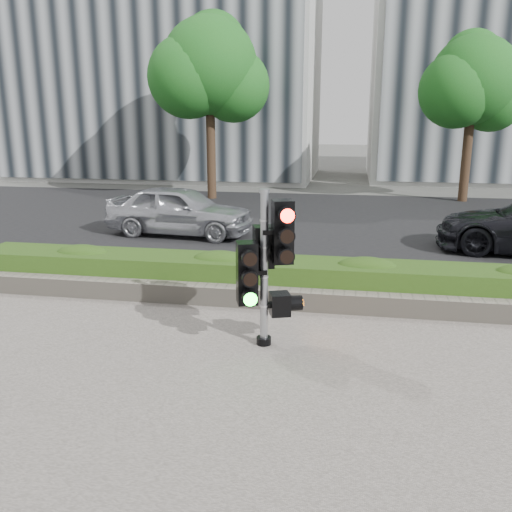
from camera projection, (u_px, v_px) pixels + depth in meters
name	position (u px, v px, depth m)	size (l,w,h in m)	color
ground	(261.00, 354.00, 7.70)	(120.00, 120.00, 0.00)	#51514C
sidewalk	(218.00, 460.00, 5.31)	(16.00, 11.00, 0.03)	#9E9389
road	(313.00, 222.00, 17.22)	(60.00, 13.00, 0.02)	black
curb	(287.00, 285.00, 10.68)	(60.00, 0.25, 0.12)	gray
stone_wall	(279.00, 298.00, 9.46)	(12.00, 0.32, 0.34)	gray
hedge	(284.00, 278.00, 10.03)	(12.00, 1.00, 0.68)	#508127
building_left	(168.00, 36.00, 29.27)	(16.00, 9.00, 15.00)	#B7B7B2
tree_left	(209.00, 70.00, 21.08)	(4.61, 4.03, 7.34)	black
tree_right	(473.00, 84.00, 20.46)	(4.10, 3.58, 6.53)	black
traffic_signal	(266.00, 260.00, 7.70)	(0.83, 0.72, 2.29)	black
car_silver	(180.00, 210.00, 15.22)	(1.66, 4.12, 1.40)	silver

